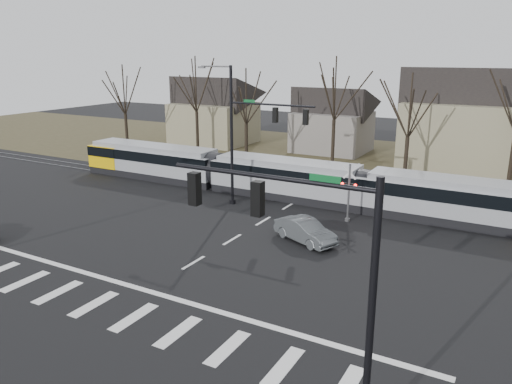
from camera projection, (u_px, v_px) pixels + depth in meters
The scene contains 15 objects.
ground at pixel (170, 277), 25.49m from camera, with size 140.00×140.00×0.00m, color black.
grass_verge at pixel (362, 162), 52.40m from camera, with size 140.00×28.00×0.01m, color #38331E.
crosswalk at pixel (113, 310), 22.12m from camera, with size 27.00×2.60×0.01m.
stop_line at pixel (147, 291), 23.97m from camera, with size 28.00×0.35×0.01m, color silver.
lane_dashes at pixel (300, 199), 38.94m from camera, with size 0.18×30.00×0.01m.
rail_pair at pixel (299, 200), 38.77m from camera, with size 90.00×1.52×0.06m.
tram at pixel (285, 177), 39.12m from camera, with size 39.87×2.96×3.02m.
sedan at pixel (305, 231), 30.04m from camera, with size 4.51×3.09×1.41m, color #4D5255.
signal_pole_near_right at pixel (309, 265), 14.30m from camera, with size 6.72×0.44×8.00m.
signal_pole_far at pixel (250, 130), 35.60m from camera, with size 9.28×0.44×10.20m.
rail_crossing_signal at pixel (349, 194), 33.39m from camera, with size 1.08×0.36×4.00m.
tree_row at pixel (367, 122), 45.07m from camera, with size 59.20×7.20×10.00m.
house_a at pixel (214, 107), 62.27m from camera, with size 9.72×8.64×8.60m.
house_b at pixel (333, 117), 57.04m from camera, with size 8.64×7.56×7.65m.
house_c at pixel (460, 116), 47.61m from camera, with size 10.80×8.64×10.10m.
Camera 1 is at (15.22, -18.28, 11.02)m, focal length 35.00 mm.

